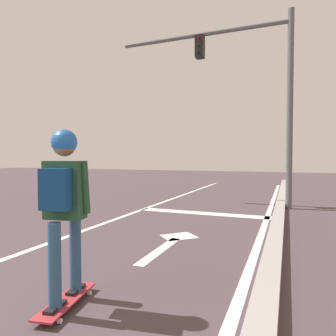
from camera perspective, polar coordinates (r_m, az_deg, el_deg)
name	(u,v)px	position (r m, az deg, el deg)	size (l,w,h in m)	color
lane_line_center	(117,219)	(6.96, -9.64, -9.43)	(0.12, 20.00, 0.01)	silver
lane_line_curbside	(262,231)	(6.00, 17.43, -11.36)	(0.12, 20.00, 0.01)	silver
stop_bar	(204,213)	(7.56, 6.75, -8.50)	(3.28, 0.40, 0.01)	silver
lane_arrow_stem	(160,250)	(4.64, -1.58, -15.28)	(0.16, 1.40, 0.01)	silver
lane_arrow_head	(179,236)	(5.40, 2.09, -12.78)	(0.56, 0.44, 0.01)	silver
curb_strip	(277,229)	(5.97, 19.87, -10.80)	(0.24, 24.00, 0.14)	#9C9395
skateboard	(66,300)	(3.18, -18.69, -22.65)	(0.34, 0.81, 0.07)	#AC2D35
skater	(64,194)	(2.90, -19.10, -4.68)	(0.43, 0.60, 1.57)	#2B5176
traffic_signal_mast	(246,76)	(9.04, 14.60, 16.53)	(5.05, 0.34, 5.30)	#5B5960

